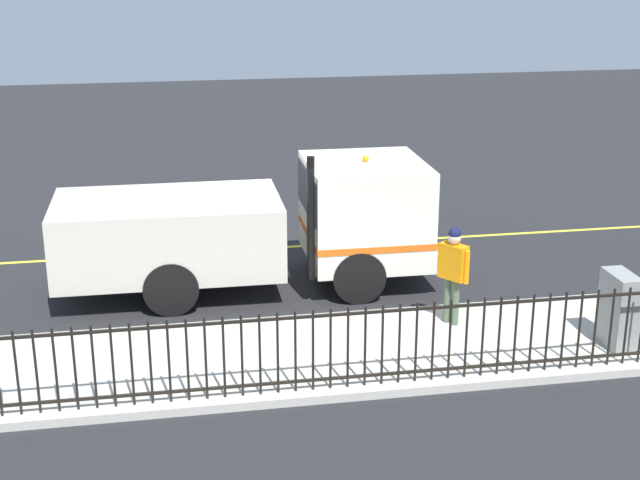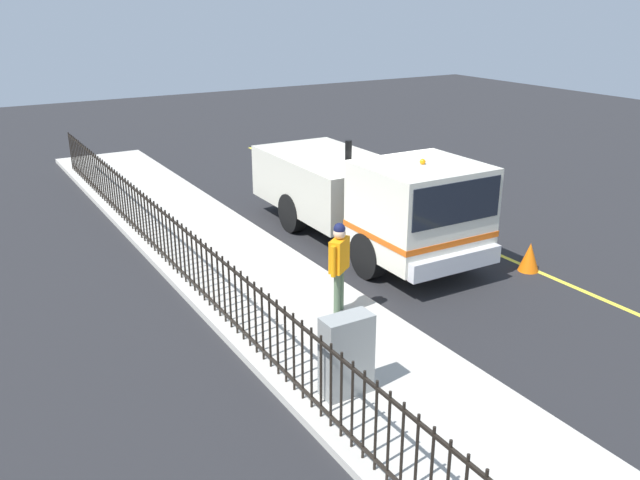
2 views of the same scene
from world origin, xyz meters
The scene contains 8 objects.
ground_plane centered at (0.00, 0.00, 0.00)m, with size 53.55×53.55×0.00m, color #232326.
sidewalk_slab centered at (3.19, 0.00, 0.06)m, with size 2.93×24.34×0.13m, color #B7B2A8.
lane_marking centered at (-2.24, 0.00, 0.00)m, with size 0.12×21.91×0.01m, color yellow.
work_truck centered at (-0.02, 0.41, 1.29)m, with size 2.39×6.94×2.70m.
worker_standing centered at (2.52, 3.03, 1.15)m, with size 0.52×0.45×1.67m.
iron_fence centered at (4.43, 0.00, 0.75)m, with size 0.04×20.72×1.22m.
utility_cabinet centered at (3.83, 5.30, 0.73)m, with size 0.73×0.36×1.21m, color gray.
traffic_cone centered at (-2.10, 3.24, 0.31)m, with size 0.43×0.43×0.62m, color orange.
Camera 1 is at (15.80, -1.58, 6.19)m, focal length 50.87 mm.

